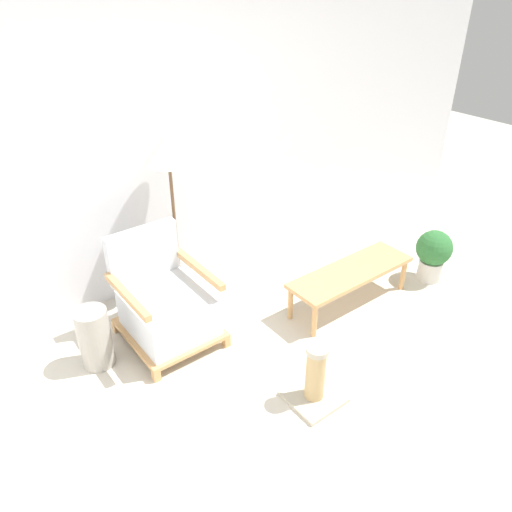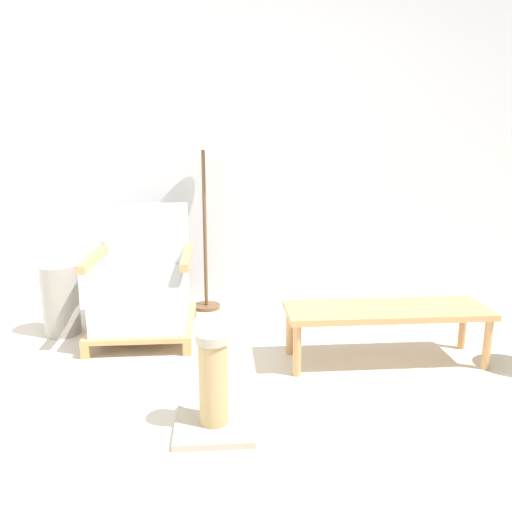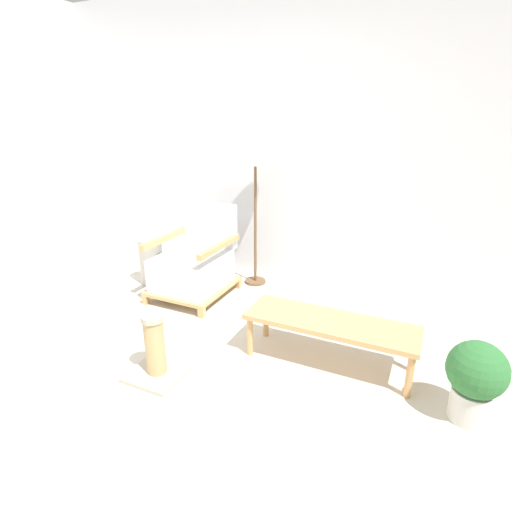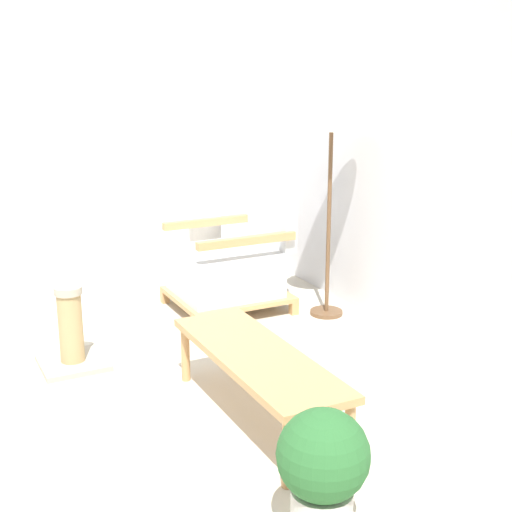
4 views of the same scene
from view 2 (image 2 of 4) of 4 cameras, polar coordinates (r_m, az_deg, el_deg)
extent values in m
plane|color=beige|center=(1.98, -3.79, -25.29)|extent=(14.00, 14.00, 0.00)
cube|color=silver|center=(3.88, -4.56, 14.71)|extent=(8.00, 0.06, 2.70)
cube|color=tan|center=(3.10, -18.85, -10.27)|extent=(0.05, 0.05, 0.08)
cube|color=tan|center=(3.01, -7.81, -10.39)|extent=(0.05, 0.05, 0.08)
cube|color=tan|center=(3.70, -16.37, -6.29)|extent=(0.05, 0.05, 0.08)
cube|color=tan|center=(3.63, -7.23, -6.27)|extent=(0.05, 0.05, 0.08)
cube|color=tan|center=(3.33, -12.60, -7.25)|extent=(0.64, 0.71, 0.03)
cube|color=silver|center=(3.26, -12.79, -4.72)|extent=(0.56, 0.61, 0.29)
cube|color=silver|center=(3.50, -12.31, 2.48)|extent=(0.56, 0.08, 0.42)
cube|color=tan|center=(3.26, -17.98, -0.17)|extent=(0.05, 0.65, 0.05)
cube|color=tan|center=(3.18, -7.83, 0.00)|extent=(0.05, 0.65, 0.05)
cylinder|color=brown|center=(3.81, -5.63, -5.74)|extent=(0.21, 0.21, 0.03)
cylinder|color=brown|center=(3.66, -5.83, 3.01)|extent=(0.03, 0.03, 1.15)
cone|color=silver|center=(3.61, -6.09, 13.93)|extent=(0.39, 0.39, 0.24)
cube|color=tan|center=(2.90, 14.76, -6.02)|extent=(1.13, 0.36, 0.04)
cylinder|color=tan|center=(2.71, 4.77, -10.69)|extent=(0.04, 0.04, 0.29)
cylinder|color=tan|center=(3.05, 24.96, -9.12)|extent=(0.04, 0.04, 0.29)
cylinder|color=tan|center=(2.96, 3.90, -8.53)|extent=(0.04, 0.04, 0.29)
cylinder|color=tan|center=(3.28, 22.59, -7.38)|extent=(0.04, 0.04, 0.29)
cylinder|color=#9E998E|center=(3.47, -21.40, -4.69)|extent=(0.23, 0.23, 0.46)
cube|color=#B2A893|center=(2.32, -4.72, -18.64)|extent=(0.34, 0.34, 0.03)
cylinder|color=tan|center=(2.22, -4.82, -14.21)|extent=(0.13, 0.13, 0.37)
cylinder|color=#B2A893|center=(2.13, -4.93, -9.26)|extent=(0.15, 0.15, 0.04)
camera|label=1|loc=(2.21, -92.94, 36.25)|focal=35.00mm
camera|label=3|loc=(1.56, 78.77, 17.48)|focal=28.00mm
camera|label=4|loc=(3.78, 67.61, 10.44)|focal=50.00mm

